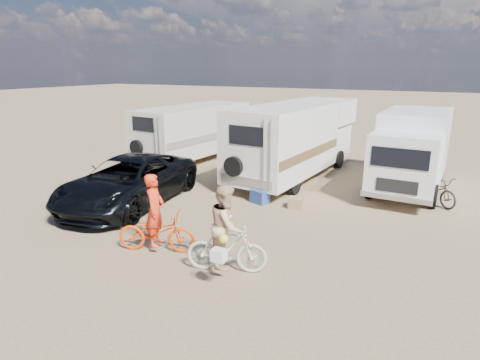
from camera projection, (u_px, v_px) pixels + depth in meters
The scene contains 12 objects.
ground at pixel (207, 235), 10.68m from camera, with size 140.00×140.00×0.00m, color #937957.
rv_main at pixel (296, 140), 16.06m from camera, with size 2.32×7.59×2.91m, color silver, non-canonical shape.
rv_left at pixel (193, 133), 18.96m from camera, with size 2.24×6.24×2.53m, color white, non-canonical shape.
box_truck at pixel (411, 152), 14.17m from camera, with size 2.17×5.52×2.78m, color white, non-canonical shape.
dark_suv at pixel (129, 181), 12.89m from camera, with size 2.53×5.49×1.53m, color black.
bike_man at pixel (156, 232), 9.62m from camera, with size 0.65×1.88×0.99m, color #EC4204.
bike_woman at pixel (227, 249), 8.64m from camera, with size 0.50×1.77×1.07m, color beige.
rider_man at pixel (155, 217), 9.51m from camera, with size 0.64×0.42×1.75m, color red.
rider_woman at pixel (226, 233), 8.54m from camera, with size 0.87×0.68×1.79m, color #DBAE87.
bike_parked at pixel (434, 189), 13.00m from camera, with size 0.63×1.81×0.95m, color #232523.
cooler at pixel (260, 197), 13.11m from camera, with size 0.55×0.40×0.44m, color navy.
crate at pixel (295, 203), 12.65m from camera, with size 0.42×0.42×0.33m, color olive.
Camera 1 is at (5.32, -8.36, 4.32)m, focal length 30.06 mm.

